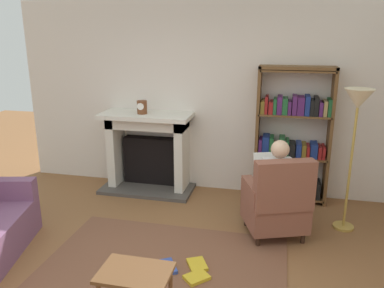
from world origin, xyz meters
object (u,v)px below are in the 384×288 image
(fireplace, at_px, (149,149))
(floor_lamp, at_px, (357,112))
(seated_reader, at_px, (275,182))
(bookshelf, at_px, (292,138))
(side_table, at_px, (135,280))
(mantel_clock, at_px, (142,107))
(armchair_reading, at_px, (277,202))

(fireplace, relative_size, floor_lamp, 0.80)
(seated_reader, bearing_deg, bookshelf, -121.55)
(side_table, distance_m, floor_lamp, 2.93)
(bookshelf, relative_size, floor_lamp, 1.10)
(mantel_clock, bearing_deg, fireplace, 65.48)
(seated_reader, height_order, side_table, seated_reader)
(mantel_clock, height_order, armchair_reading, mantel_clock)
(bookshelf, height_order, seated_reader, bookshelf)
(mantel_clock, relative_size, bookshelf, 0.10)
(bookshelf, bearing_deg, mantel_clock, -176.24)
(fireplace, relative_size, mantel_clock, 7.17)
(mantel_clock, bearing_deg, side_table, -71.56)
(bookshelf, xyz_separation_m, side_table, (-1.20, -2.74, -0.48))
(fireplace, distance_m, mantel_clock, 0.65)
(side_table, bearing_deg, armchair_reading, 57.40)
(seated_reader, bearing_deg, armchair_reading, 90.00)
(side_table, relative_size, floor_lamp, 0.34)
(fireplace, height_order, seated_reader, fireplace)
(bookshelf, height_order, side_table, bookshelf)
(seated_reader, relative_size, side_table, 2.04)
(seated_reader, xyz_separation_m, floor_lamp, (0.83, 0.29, 0.79))
(mantel_clock, xyz_separation_m, seated_reader, (1.88, -0.85, -0.62))
(fireplace, height_order, side_table, fireplace)
(seated_reader, bearing_deg, side_table, 39.35)
(mantel_clock, xyz_separation_m, floor_lamp, (2.71, -0.57, 0.17))
(bookshelf, height_order, floor_lamp, bookshelf)
(side_table, bearing_deg, floor_lamp, 47.92)
(side_table, bearing_deg, mantel_clock, 108.44)
(bookshelf, distance_m, floor_lamp, 1.09)
(fireplace, bearing_deg, seated_reader, -27.51)
(armchair_reading, distance_m, floor_lamp, 1.32)
(bookshelf, distance_m, armchair_reading, 1.20)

